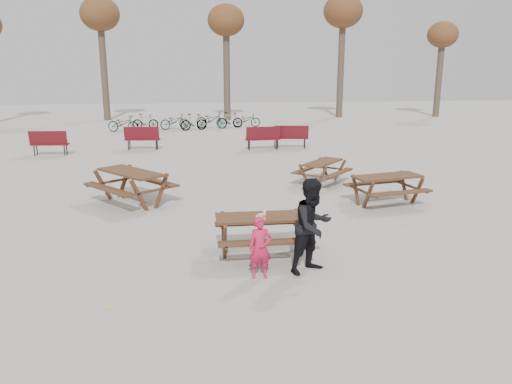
{
  "coord_description": "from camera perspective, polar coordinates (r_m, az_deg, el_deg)",
  "views": [
    {
      "loc": [
        -1.27,
        -9.13,
        3.61
      ],
      "look_at": [
        0.0,
        1.0,
        1.0
      ],
      "focal_mm": 35.0,
      "sensor_mm": 36.0,
      "label": 1
    }
  ],
  "objects": [
    {
      "name": "bread_roll",
      "position": [
        9.53,
        0.55,
        -2.6
      ],
      "size": [
        0.14,
        0.06,
        0.05
      ],
      "primitive_type": "ellipsoid",
      "color": "tan",
      "rests_on": "food_tray"
    },
    {
      "name": "main_picnic_table",
      "position": [
        9.7,
        0.73,
        -3.82
      ],
      "size": [
        1.8,
        1.45,
        0.78
      ],
      "color": "#3D2016",
      "rests_on": "ground"
    },
    {
      "name": "food_tray",
      "position": [
        9.54,
        0.55,
        -2.84
      ],
      "size": [
        0.18,
        0.11,
        0.03
      ],
      "primitive_type": "cube",
      "color": "white",
      "rests_on": "main_picnic_table"
    },
    {
      "name": "ground",
      "position": [
        9.9,
        0.72,
        -7.05
      ],
      "size": [
        80.0,
        80.0,
        0.0
      ],
      "primitive_type": "plane",
      "color": "gray",
      "rests_on": "ground"
    },
    {
      "name": "bicycle_row",
      "position": [
        29.21,
        -7.68,
        8.03
      ],
      "size": [
        8.76,
        2.34,
        0.98
      ],
      "color": "black",
      "rests_on": "ground"
    },
    {
      "name": "fallen_leaves",
      "position": [
        12.31,
        1.45,
        -2.71
      ],
      "size": [
        11.0,
        11.0,
        0.01
      ],
      "primitive_type": null,
      "color": "gold",
      "rests_on": "ground"
    },
    {
      "name": "soda_bottle",
      "position": [
        9.44,
        0.96,
        -2.7
      ],
      "size": [
        0.07,
        0.07,
        0.17
      ],
      "color": "silver",
      "rests_on": "main_picnic_table"
    },
    {
      "name": "adult",
      "position": [
        8.87,
        6.51,
        -3.85
      ],
      "size": [
        1.05,
        0.98,
        1.71
      ],
      "primitive_type": "imported",
      "rotation": [
        0.0,
        0.0,
        0.54
      ],
      "color": "black",
      "rests_on": "ground"
    },
    {
      "name": "child",
      "position": [
        8.64,
        0.48,
        -6.4
      ],
      "size": [
        0.4,
        0.27,
        1.1
      ],
      "primitive_type": "imported",
      "rotation": [
        0.0,
        0.0,
        -0.01
      ],
      "color": "#C71847",
      "rests_on": "ground"
    },
    {
      "name": "tree_row",
      "position": [
        34.45,
        -3.7,
        18.62
      ],
      "size": [
        32.17,
        3.52,
        8.26
      ],
      "color": "#382B21",
      "rests_on": "ground"
    },
    {
      "name": "picnic_table_east",
      "position": [
        13.67,
        14.7,
        0.24
      ],
      "size": [
        2.09,
        1.82,
        0.78
      ],
      "primitive_type": null,
      "rotation": [
        0.0,
        0.0,
        0.22
      ],
      "color": "#3D2016",
      "rests_on": "ground"
    },
    {
      "name": "park_bench_row",
      "position": [
        21.8,
        -7.64,
        6.06
      ],
      "size": [
        11.74,
        1.54,
        1.03
      ],
      "color": "maroon",
      "rests_on": "ground"
    },
    {
      "name": "picnic_table_far",
      "position": [
        15.64,
        7.61,
        2.2
      ],
      "size": [
        2.08,
        2.11,
        0.71
      ],
      "primitive_type": null,
      "rotation": [
        0.0,
        0.0,
        0.87
      ],
      "color": "#3D2016",
      "rests_on": "ground"
    },
    {
      "name": "picnic_table_north",
      "position": [
        13.7,
        -14.04,
        0.53
      ],
      "size": [
        2.58,
        2.62,
        0.88
      ],
      "primitive_type": null,
      "rotation": [
        0.0,
        0.0,
        -0.87
      ],
      "color": "#3D2016",
      "rests_on": "ground"
    }
  ]
}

